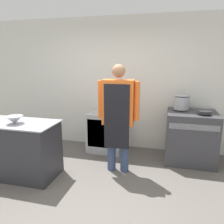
{
  "coord_description": "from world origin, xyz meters",
  "views": [
    {
      "loc": [
        0.99,
        -2.34,
        1.84
      ],
      "look_at": [
        0.09,
        1.16,
        0.98
      ],
      "focal_mm": 35.0,
      "sensor_mm": 36.0,
      "label": 1
    }
  ],
  "objects": [
    {
      "name": "fridge_unit",
      "position": [
        -0.2,
        1.79,
        0.4
      ],
      "size": [
        0.69,
        0.58,
        0.81
      ],
      "color": "#A8ADB2",
      "rests_on": "ground_plane"
    },
    {
      "name": "prep_counter",
      "position": [
        -1.26,
        0.46,
        0.45
      ],
      "size": [
        1.24,
        0.65,
        0.9
      ],
      "color": "#2D2D33",
      "rests_on": "ground_plane"
    },
    {
      "name": "ground_plane",
      "position": [
        0.0,
        0.0,
        0.0
      ],
      "size": [
        14.0,
        14.0,
        0.0
      ],
      "primitive_type": "plane",
      "color": "#5B5651"
    },
    {
      "name": "stock_pot",
      "position": [
        1.25,
        1.81,
        1.09
      ],
      "size": [
        0.28,
        0.28,
        0.28
      ],
      "color": "#9EA0A8",
      "rests_on": "stove"
    },
    {
      "name": "mixing_bowl",
      "position": [
        -1.25,
        0.4,
        0.96
      ],
      "size": [
        0.26,
        0.26,
        0.12
      ],
      "color": "#9EA0A8",
      "rests_on": "prep_counter"
    },
    {
      "name": "wall_back",
      "position": [
        0.0,
        2.13,
        1.35
      ],
      "size": [
        8.0,
        0.05,
        2.7
      ],
      "color": "silver",
      "rests_on": "ground_plane"
    },
    {
      "name": "person_cook",
      "position": [
        0.24,
        0.99,
        1.03
      ],
      "size": [
        0.68,
        0.24,
        1.78
      ],
      "color": "#38476B",
      "rests_on": "ground_plane"
    },
    {
      "name": "saute_pan",
      "position": [
        1.62,
        1.56,
        0.98
      ],
      "size": [
        0.24,
        0.24,
        0.05
      ],
      "color": "#262628",
      "rests_on": "stove"
    },
    {
      "name": "stove",
      "position": [
        1.45,
        1.68,
        0.47
      ],
      "size": [
        0.87,
        0.73,
        0.95
      ],
      "color": "#38383D",
      "rests_on": "ground_plane"
    }
  ]
}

